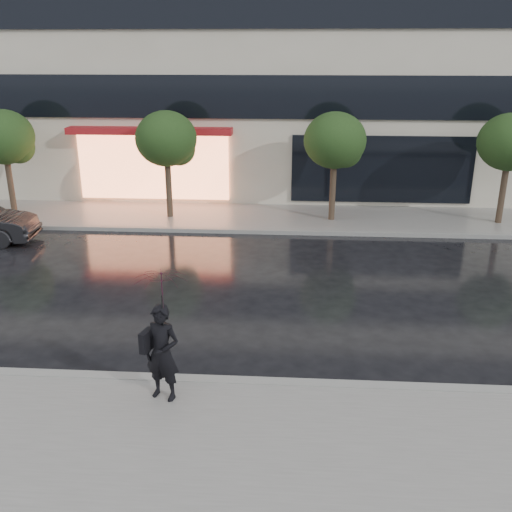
{
  "coord_description": "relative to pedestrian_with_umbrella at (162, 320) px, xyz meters",
  "views": [
    {
      "loc": [
        1.56,
        -10.3,
        6.05
      ],
      "look_at": [
        0.72,
        2.39,
        1.4
      ],
      "focal_mm": 40.0,
      "sensor_mm": 36.0,
      "label": 1
    }
  ],
  "objects": [
    {
      "name": "ground",
      "position": [
        0.63,
        1.63,
        -1.67
      ],
      "size": [
        120.0,
        120.0,
        0.0
      ],
      "primitive_type": "plane",
      "color": "black",
      "rests_on": "ground"
    },
    {
      "name": "sidewalk_near",
      "position": [
        0.63,
        -1.62,
        -1.61
      ],
      "size": [
        60.0,
        4.5,
        0.12
      ],
      "primitive_type": "cube",
      "color": "slate",
      "rests_on": "ground"
    },
    {
      "name": "sidewalk_far",
      "position": [
        0.63,
        11.88,
        -1.61
      ],
      "size": [
        60.0,
        3.5,
        0.12
      ],
      "primitive_type": "cube",
      "color": "slate",
      "rests_on": "ground"
    },
    {
      "name": "curb_near",
      "position": [
        0.63,
        0.63,
        -1.6
      ],
      "size": [
        60.0,
        0.25,
        0.14
      ],
      "primitive_type": "cube",
      "color": "gray",
      "rests_on": "ground"
    },
    {
      "name": "curb_far",
      "position": [
        0.63,
        10.13,
        -1.6
      ],
      "size": [
        60.0,
        0.25,
        0.14
      ],
      "primitive_type": "cube",
      "color": "gray",
      "rests_on": "ground"
    },
    {
      "name": "tree_far_west",
      "position": [
        -8.31,
        11.66,
        1.25
      ],
      "size": [
        2.2,
        2.2,
        3.99
      ],
      "color": "#33261C",
      "rests_on": "ground"
    },
    {
      "name": "tree_mid_west",
      "position": [
        -2.31,
        11.66,
        1.25
      ],
      "size": [
        2.2,
        2.2,
        3.99
      ],
      "color": "#33261C",
      "rests_on": "ground"
    },
    {
      "name": "tree_mid_east",
      "position": [
        3.69,
        11.66,
        1.25
      ],
      "size": [
        2.2,
        2.2,
        3.99
      ],
      "color": "#33261C",
      "rests_on": "ground"
    },
    {
      "name": "tree_far_east",
      "position": [
        9.69,
        11.66,
        1.25
      ],
      "size": [
        2.2,
        2.2,
        3.99
      ],
      "color": "#33261C",
      "rests_on": "ground"
    },
    {
      "name": "pedestrian_with_umbrella",
      "position": [
        0.0,
        0.0,
        0.0
      ],
      "size": [
        1.14,
        1.15,
        2.46
      ],
      "rotation": [
        0.0,
        0.0,
        -0.3
      ],
      "color": "black",
      "rests_on": "sidewalk_near"
    }
  ]
}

